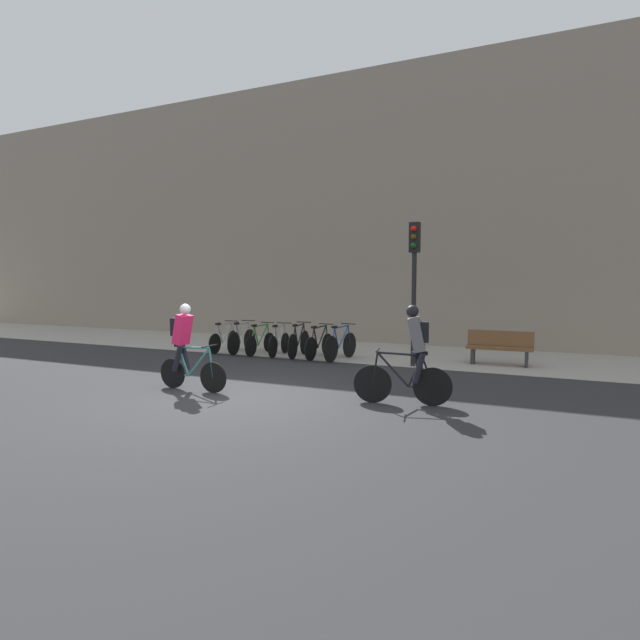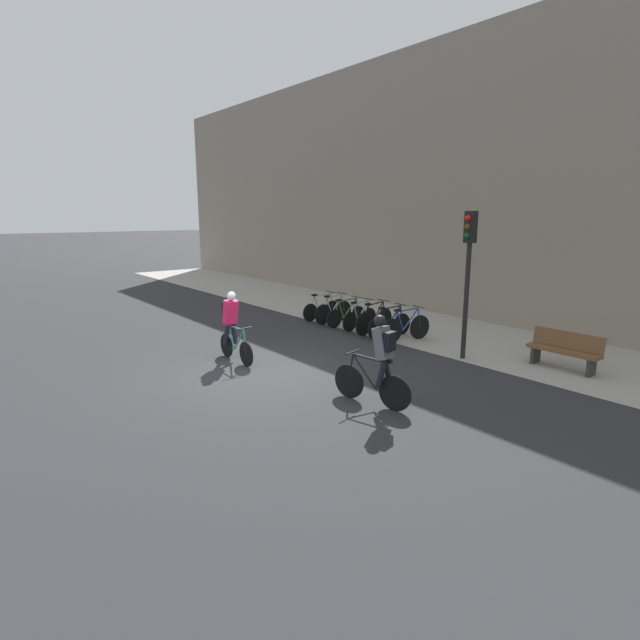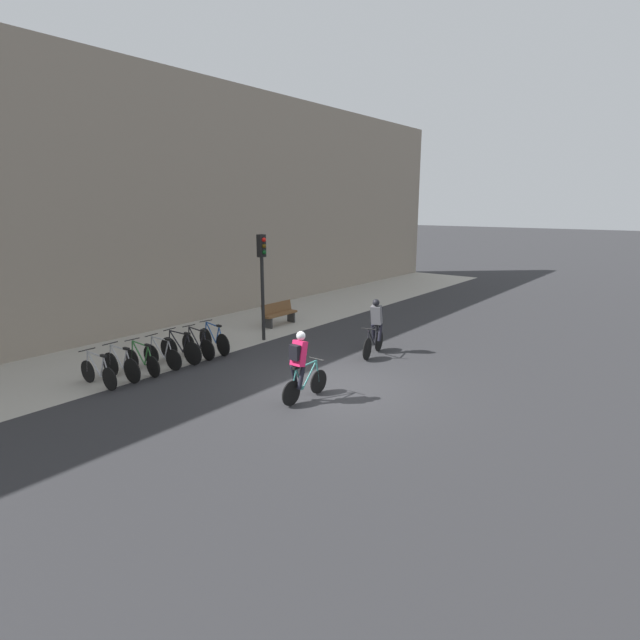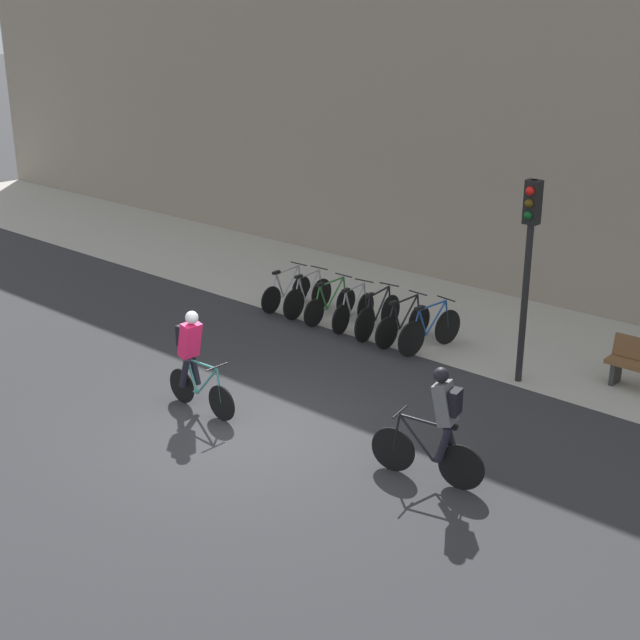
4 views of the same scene
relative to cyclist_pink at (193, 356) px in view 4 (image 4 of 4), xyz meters
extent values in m
plane|color=#2B2B2D|center=(1.32, -0.08, -0.95)|extent=(200.00, 200.00, 0.00)
cube|color=#A39E93|center=(1.32, 6.67, -0.94)|extent=(44.00, 4.50, 0.01)
cube|color=gray|center=(1.32, 9.22, 3.82)|extent=(44.00, 0.60, 9.54)
cylinder|color=black|center=(0.69, -0.01, -0.64)|extent=(0.61, 0.05, 0.61)
cylinder|color=black|center=(-0.34, 0.01, -0.64)|extent=(0.61, 0.05, 0.61)
cylinder|color=teal|center=(0.34, -0.01, -0.36)|extent=(0.56, 0.05, 0.62)
cylinder|color=teal|center=(-0.04, 0.00, -0.37)|extent=(0.26, 0.05, 0.58)
cylinder|color=teal|center=(0.23, 0.00, -0.07)|extent=(0.76, 0.05, 0.07)
cylinder|color=teal|center=(-0.13, 0.00, -0.65)|extent=(0.41, 0.04, 0.05)
cylinder|color=teal|center=(-0.24, 0.00, -0.36)|extent=(0.22, 0.04, 0.56)
cylinder|color=teal|center=(0.65, -0.01, -0.35)|extent=(0.12, 0.04, 0.59)
cylinder|color=black|center=(0.61, -0.01, -0.02)|extent=(0.04, 0.46, 0.03)
cube|color=black|center=(-0.15, 0.00, -0.05)|extent=(0.20, 0.08, 0.06)
cube|color=#EA1E56|center=(-0.05, 0.00, 0.28)|extent=(0.33, 0.33, 0.63)
sphere|color=silver|center=(0.03, 0.00, 0.69)|extent=(0.22, 0.22, 0.22)
cylinder|color=black|center=(-0.10, -0.11, -0.29)|extent=(0.28, 0.12, 0.56)
cylinder|color=black|center=(-0.10, 0.11, -0.29)|extent=(0.24, 0.11, 0.56)
cube|color=black|center=(-0.19, 0.00, 0.33)|extent=(0.14, 0.26, 0.36)
cylinder|color=black|center=(3.80, 0.53, -0.60)|extent=(0.68, 0.17, 0.69)
cylinder|color=black|center=(4.84, 0.74, -0.60)|extent=(0.68, 0.17, 0.69)
cylinder|color=black|center=(4.15, 0.60, -0.32)|extent=(0.58, 0.16, 0.62)
cylinder|color=black|center=(4.54, 0.68, -0.34)|extent=(0.27, 0.09, 0.58)
cylinder|color=black|center=(4.27, 0.62, -0.04)|extent=(0.78, 0.20, 0.07)
cylinder|color=black|center=(4.63, 0.70, -0.61)|extent=(0.42, 0.12, 0.05)
cylinder|color=black|center=(4.74, 0.72, -0.33)|extent=(0.22, 0.08, 0.56)
cylinder|color=black|center=(3.84, 0.53, -0.31)|extent=(0.13, 0.06, 0.59)
cylinder|color=black|center=(3.88, 0.54, 0.02)|extent=(0.12, 0.46, 0.03)
cube|color=black|center=(4.65, 0.70, -0.01)|extent=(0.21, 0.12, 0.06)
cube|color=#5B5B60|center=(4.55, 0.68, 0.32)|extent=(0.38, 0.38, 0.63)
sphere|color=black|center=(4.47, 0.66, 0.73)|extent=(0.26, 0.26, 0.22)
cylinder|color=black|center=(4.58, 0.80, -0.26)|extent=(0.29, 0.16, 0.56)
cylinder|color=black|center=(4.62, 0.58, -0.26)|extent=(0.26, 0.16, 0.56)
cube|color=black|center=(4.69, 0.71, 0.37)|extent=(0.19, 0.28, 0.36)
cylinder|color=black|center=(-2.49, 5.34, -0.64)|extent=(0.06, 0.62, 0.61)
cylinder|color=black|center=(-2.45, 4.32, -0.64)|extent=(0.06, 0.62, 0.61)
cylinder|color=#99999E|center=(-2.47, 4.99, -0.36)|extent=(0.06, 0.56, 0.62)
cylinder|color=#99999E|center=(-2.46, 4.62, -0.37)|extent=(0.05, 0.26, 0.58)
cylinder|color=#99999E|center=(-2.47, 4.88, -0.07)|extent=(0.07, 0.76, 0.07)
cylinder|color=#99999E|center=(-2.45, 4.53, -0.65)|extent=(0.05, 0.41, 0.05)
cylinder|color=#99999E|center=(-2.45, 4.41, -0.36)|extent=(0.04, 0.22, 0.56)
cylinder|color=#99999E|center=(-2.48, 5.30, -0.35)|extent=(0.04, 0.12, 0.59)
cylinder|color=black|center=(-2.48, 5.26, -0.02)|extent=(0.46, 0.05, 0.03)
cube|color=black|center=(-2.45, 4.50, -0.05)|extent=(0.09, 0.20, 0.06)
cylinder|color=black|center=(-1.85, 5.32, -0.60)|extent=(0.08, 0.69, 0.68)
cylinder|color=black|center=(-1.79, 4.35, -0.60)|extent=(0.08, 0.69, 0.68)
cylinder|color=#99999E|center=(-1.83, 4.99, -0.32)|extent=(0.07, 0.54, 0.62)
cylinder|color=#99999E|center=(-1.80, 4.63, -0.34)|extent=(0.05, 0.25, 0.58)
cylinder|color=#99999E|center=(-1.82, 4.88, -0.04)|extent=(0.08, 0.72, 0.07)
cylinder|color=#99999E|center=(-1.80, 4.54, -0.61)|extent=(0.06, 0.39, 0.05)
cylinder|color=#99999E|center=(-1.79, 4.44, -0.33)|extent=(0.04, 0.21, 0.56)
cylinder|color=#99999E|center=(-1.84, 5.28, -0.31)|extent=(0.04, 0.12, 0.58)
cylinder|color=black|center=(-1.84, 5.24, 0.02)|extent=(0.46, 0.06, 0.03)
cube|color=black|center=(-1.80, 4.52, -0.01)|extent=(0.09, 0.20, 0.06)
cylinder|color=black|center=(-1.16, 5.35, -0.64)|extent=(0.04, 0.60, 0.60)
cylinder|color=black|center=(-1.17, 4.31, -0.64)|extent=(0.04, 0.60, 0.60)
cylinder|color=#2D6B33|center=(-1.16, 5.00, -0.36)|extent=(0.05, 0.57, 0.62)
cylinder|color=#2D6B33|center=(-1.17, 4.61, -0.38)|extent=(0.04, 0.27, 0.58)
cylinder|color=#2D6B33|center=(-1.16, 4.88, -0.08)|extent=(0.05, 0.77, 0.07)
cylinder|color=#2D6B33|center=(-1.17, 4.52, -0.65)|extent=(0.04, 0.42, 0.05)
cylinder|color=#2D6B33|center=(-1.17, 4.41, -0.37)|extent=(0.03, 0.22, 0.56)
cylinder|color=#2D6B33|center=(-1.16, 5.31, -0.35)|extent=(0.04, 0.12, 0.59)
cylinder|color=black|center=(-1.16, 5.27, -0.02)|extent=(0.46, 0.03, 0.03)
cube|color=black|center=(-1.17, 4.50, -0.05)|extent=(0.08, 0.20, 0.06)
cylinder|color=black|center=(-0.57, 5.31, -0.63)|extent=(0.11, 0.63, 0.63)
cylinder|color=black|center=(-0.46, 4.36, -0.63)|extent=(0.11, 0.63, 0.63)
cylinder|color=#99999E|center=(-0.53, 4.98, -0.35)|extent=(0.10, 0.53, 0.62)
cylinder|color=#99999E|center=(-0.49, 4.63, -0.37)|extent=(0.07, 0.25, 0.58)
cylinder|color=#99999E|center=(-0.52, 4.88, -0.07)|extent=(0.12, 0.71, 0.07)
cylinder|color=#99999E|center=(-0.48, 4.55, -0.64)|extent=(0.08, 0.38, 0.05)
cylinder|color=#99999E|center=(-0.47, 4.44, -0.36)|extent=(0.05, 0.20, 0.56)
cylinder|color=#99999E|center=(-0.57, 5.27, -0.34)|extent=(0.05, 0.12, 0.58)
cylinder|color=black|center=(-0.56, 5.23, -0.01)|extent=(0.46, 0.08, 0.03)
cube|color=black|center=(-0.48, 4.53, -0.04)|extent=(0.10, 0.21, 0.06)
cylinder|color=black|center=(0.08, 5.33, -0.59)|extent=(0.11, 0.72, 0.72)
cylinder|color=black|center=(0.19, 4.33, -0.59)|extent=(0.11, 0.72, 0.72)
cylinder|color=black|center=(0.12, 4.99, -0.31)|extent=(0.10, 0.55, 0.62)
cylinder|color=black|center=(0.16, 4.62, -0.32)|extent=(0.07, 0.26, 0.58)
cylinder|color=black|center=(0.13, 4.88, -0.02)|extent=(0.12, 0.74, 0.07)
cylinder|color=black|center=(0.17, 4.53, -0.60)|extent=(0.08, 0.40, 0.05)
cylinder|color=black|center=(0.18, 4.42, -0.31)|extent=(0.05, 0.21, 0.56)
cylinder|color=black|center=(0.08, 5.29, -0.30)|extent=(0.05, 0.12, 0.58)
cylinder|color=black|center=(0.09, 5.25, 0.03)|extent=(0.46, 0.08, 0.03)
cube|color=black|center=(0.17, 4.51, 0.00)|extent=(0.10, 0.21, 0.06)
cylinder|color=black|center=(0.81, 5.34, -0.62)|extent=(0.07, 0.66, 0.66)
cylinder|color=black|center=(0.75, 4.32, -0.62)|extent=(0.07, 0.66, 0.66)
cylinder|color=black|center=(0.79, 4.99, -0.33)|extent=(0.07, 0.56, 0.62)
cylinder|color=black|center=(0.77, 4.62, -0.35)|extent=(0.06, 0.26, 0.58)
cylinder|color=black|center=(0.79, 4.88, -0.05)|extent=(0.08, 0.76, 0.07)
cylinder|color=black|center=(0.77, 4.53, -0.62)|extent=(0.06, 0.41, 0.05)
cylinder|color=black|center=(0.76, 4.41, -0.34)|extent=(0.04, 0.22, 0.56)
cylinder|color=black|center=(0.81, 5.30, -0.33)|extent=(0.04, 0.12, 0.59)
cylinder|color=black|center=(0.81, 5.26, 0.00)|extent=(0.46, 0.06, 0.03)
cube|color=black|center=(0.76, 4.51, -0.03)|extent=(0.09, 0.20, 0.06)
cylinder|color=black|center=(1.51, 5.34, -0.59)|extent=(0.14, 0.71, 0.71)
cylinder|color=black|center=(1.36, 4.32, -0.59)|extent=(0.14, 0.71, 0.71)
cylinder|color=#1E478C|center=(1.46, 5.00, -0.31)|extent=(0.12, 0.57, 0.62)
cylinder|color=#1E478C|center=(1.40, 4.62, -0.32)|extent=(0.08, 0.27, 0.58)
cylinder|color=#1E478C|center=(1.44, 4.88, -0.02)|extent=(0.15, 0.76, 0.07)
cylinder|color=#1E478C|center=(1.39, 4.53, -0.60)|extent=(0.09, 0.41, 0.05)
cylinder|color=#1E478C|center=(1.37, 4.41, -0.31)|extent=(0.06, 0.22, 0.56)
cylinder|color=#1E478C|center=(1.50, 5.30, -0.30)|extent=(0.05, 0.12, 0.59)
cylinder|color=black|center=(1.50, 5.26, 0.03)|extent=(0.46, 0.09, 0.03)
cube|color=black|center=(1.39, 4.51, 0.00)|extent=(0.11, 0.21, 0.06)
cylinder|color=black|center=(3.52, 4.66, 0.89)|extent=(0.12, 0.12, 3.68)
cube|color=black|center=(3.52, 4.66, 2.36)|extent=(0.26, 0.20, 0.76)
sphere|color=red|center=(3.52, 4.53, 2.56)|extent=(0.15, 0.15, 0.15)
sphere|color=#4C380A|center=(3.52, 4.53, 2.36)|extent=(0.15, 0.15, 0.15)
sphere|color=#0C4719|center=(3.52, 4.53, 2.15)|extent=(0.15, 0.15, 0.15)
cube|color=#2D2D2D|center=(4.88, 5.72, -0.72)|extent=(0.08, 0.36, 0.45)
camera|label=1|loc=(6.60, -7.97, 1.27)|focal=28.00mm
camera|label=2|loc=(10.84, -5.82, 2.66)|focal=28.00mm
camera|label=3|loc=(-8.67, -7.33, 3.70)|focal=28.00mm
camera|label=4|loc=(10.70, -8.85, 5.58)|focal=50.00mm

